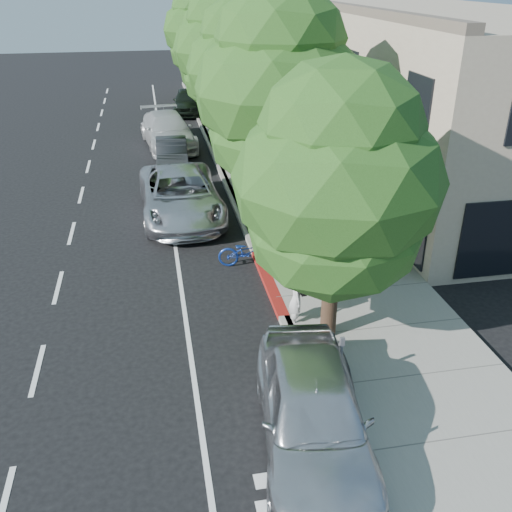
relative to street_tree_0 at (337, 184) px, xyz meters
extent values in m
plane|color=black|center=(-0.90, 2.00, -4.15)|extent=(120.00, 120.00, 0.00)
cube|color=gray|center=(1.40, 10.00, -4.07)|extent=(4.60, 56.00, 0.15)
cube|color=#9E998E|center=(-0.90, 10.00, -4.07)|extent=(0.30, 56.00, 0.15)
cube|color=maroon|center=(-0.90, 3.00, -4.07)|extent=(0.32, 4.00, 0.15)
cube|color=#B8A68D|center=(8.70, 20.00, -0.65)|extent=(10.00, 36.00, 7.00)
cylinder|color=black|center=(0.00, 0.00, -2.95)|extent=(0.40, 0.40, 2.40)
ellipsoid|color=#214615|center=(0.00, 0.00, -1.06)|extent=(4.13, 4.13, 3.31)
ellipsoid|color=#214615|center=(0.00, 0.00, 0.10)|extent=(4.86, 4.86, 3.89)
ellipsoid|color=#214615|center=(0.00, 0.00, 1.34)|extent=(3.65, 3.65, 2.92)
cylinder|color=black|center=(0.00, 6.00, -2.69)|extent=(0.40, 0.40, 2.92)
ellipsoid|color=#214615|center=(0.00, 6.00, -0.40)|extent=(4.56, 4.56, 3.64)
ellipsoid|color=#214615|center=(0.00, 6.00, 1.02)|extent=(5.36, 5.36, 4.29)
ellipsoid|color=#214615|center=(0.00, 6.00, 2.52)|extent=(4.02, 4.02, 3.22)
cylinder|color=black|center=(0.00, 12.00, -2.77)|extent=(0.40, 0.40, 2.76)
ellipsoid|color=#214615|center=(0.00, 12.00, -0.59)|extent=(4.24, 4.24, 3.39)
ellipsoid|color=#214615|center=(0.00, 12.00, 0.75)|extent=(4.99, 4.99, 3.99)
ellipsoid|color=#214615|center=(0.00, 12.00, 2.17)|extent=(3.74, 3.74, 2.99)
cylinder|color=black|center=(0.00, 18.00, -2.74)|extent=(0.40, 0.40, 2.81)
ellipsoid|color=#214615|center=(0.00, 18.00, -0.54)|extent=(4.43, 4.43, 3.55)
ellipsoid|color=#214615|center=(0.00, 18.00, 0.83)|extent=(5.22, 5.22, 4.17)
ellipsoid|color=#214615|center=(0.00, 18.00, 2.27)|extent=(3.91, 3.91, 3.13)
cylinder|color=black|center=(0.00, 24.00, -2.92)|extent=(0.40, 0.40, 2.45)
ellipsoid|color=#214615|center=(0.00, 24.00, -1.00)|extent=(4.07, 4.07, 3.26)
ellipsoid|color=#214615|center=(0.00, 24.00, 0.19)|extent=(4.79, 4.79, 3.83)
ellipsoid|color=#214615|center=(0.00, 24.00, 1.46)|extent=(3.59, 3.59, 2.87)
cylinder|color=black|center=(0.00, 30.00, -2.76)|extent=(0.40, 0.40, 2.77)
ellipsoid|color=#214615|center=(0.00, 30.00, -0.58)|extent=(4.56, 4.56, 3.65)
ellipsoid|color=#214615|center=(0.00, 30.00, 0.76)|extent=(5.37, 5.37, 4.29)
ellipsoid|color=#214615|center=(0.00, 30.00, 2.19)|extent=(4.03, 4.03, 3.22)
imported|color=silver|center=(-0.65, 0.76, -3.36)|extent=(0.44, 0.61, 1.57)
imported|color=navy|center=(-1.30, 4.32, -3.65)|extent=(1.97, 0.97, 0.99)
imported|color=silver|center=(-3.10, 8.87, -3.28)|extent=(3.10, 6.38, 1.75)
imported|color=black|center=(-3.10, 15.07, -3.47)|extent=(1.55, 4.17, 1.36)
imported|color=silver|center=(-3.10, 18.86, -3.29)|extent=(3.10, 6.16, 1.72)
imported|color=black|center=(-1.40, 26.78, -3.36)|extent=(2.37, 4.82, 1.58)
imported|color=silver|center=(-1.40, -3.50, -3.29)|extent=(2.69, 5.29, 1.72)
imported|color=black|center=(1.97, 12.38, -3.07)|extent=(1.12, 1.02, 1.86)
camera|label=1|loc=(-4.03, -11.58, 4.23)|focal=40.00mm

